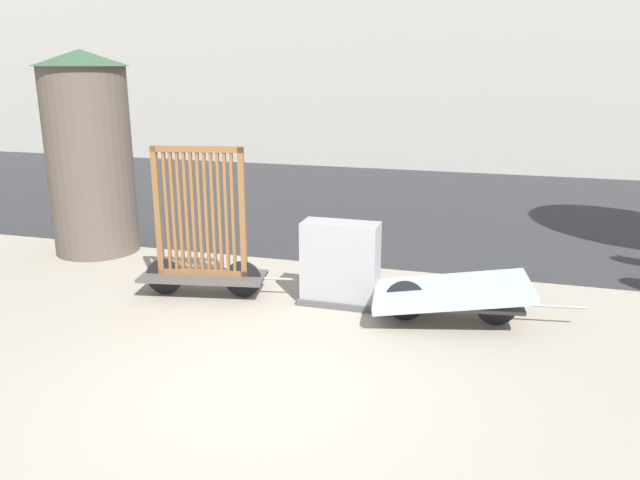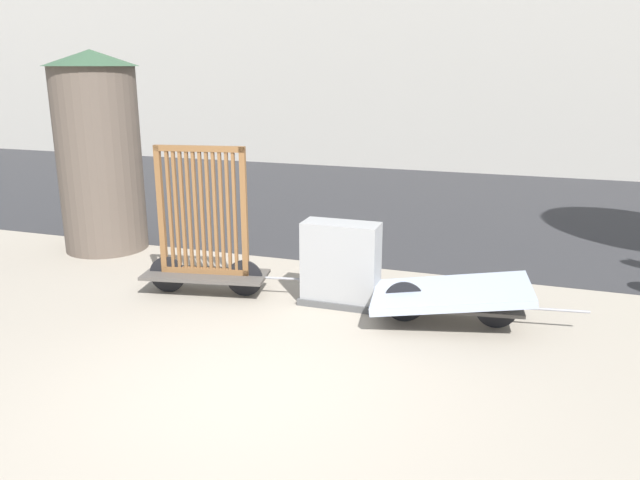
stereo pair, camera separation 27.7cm
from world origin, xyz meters
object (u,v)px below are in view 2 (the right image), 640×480
object	(u,v)px
advertising_column	(99,151)
utility_cabinet	(341,267)
bike_cart_with_bedframe	(204,242)
bike_cart_with_mattress	(451,296)

from	to	relation	value
advertising_column	utility_cabinet	bearing A→B (deg)	-15.09
bike_cart_with_bedframe	utility_cabinet	world-z (taller)	bike_cart_with_bedframe
bike_cart_with_mattress	bike_cart_with_bedframe	bearing A→B (deg)	171.77
bike_cart_with_bedframe	advertising_column	bearing A→B (deg)	141.40
advertising_column	bike_cart_with_mattress	bearing A→B (deg)	-13.58
bike_cart_with_mattress	advertising_column	xyz separation A→B (m)	(-5.55, 1.34, 1.20)
bike_cart_with_bedframe	utility_cabinet	bearing A→B (deg)	-3.59
bike_cart_with_bedframe	advertising_column	xyz separation A→B (m)	(-2.49, 1.34, 0.86)
bike_cart_with_mattress	utility_cabinet	xyz separation A→B (m)	(-1.34, 0.20, 0.13)
bike_cart_with_bedframe	utility_cabinet	xyz separation A→B (m)	(1.72, 0.20, -0.21)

